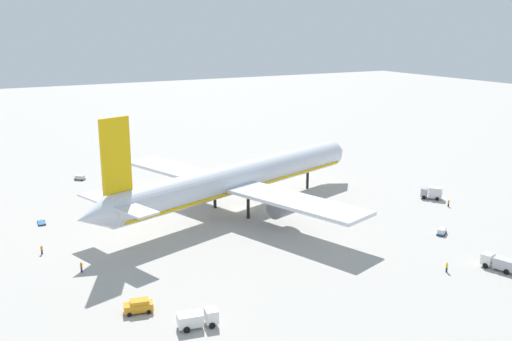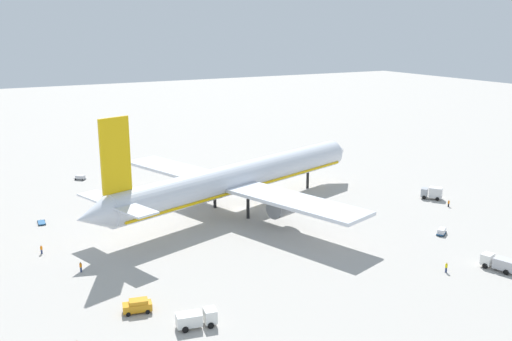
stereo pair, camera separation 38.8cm
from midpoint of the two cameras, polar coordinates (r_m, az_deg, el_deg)
name	(u,v)px [view 1 (the left image)]	position (r m, az deg, el deg)	size (l,w,h in m)	color
ground_plane	(242,209)	(128.59, -1.51, -3.93)	(600.00, 600.00, 0.00)	#ADA8A0
airliner	(238,179)	(125.51, -1.92, -0.84)	(77.57, 67.41, 24.65)	silver
service_truck_0	(198,318)	(80.97, -6.00, -14.54)	(5.82, 3.17, 2.35)	white
service_truck_1	(499,262)	(105.95, 23.12, -8.47)	(3.66, 5.98, 2.30)	white
service_truck_4	(432,192)	(142.22, 17.19, -2.12)	(4.72, 5.14, 2.93)	#999EA5
service_van	(139,306)	(86.00, -11.83, -13.15)	(4.44, 2.73, 1.97)	orange
baggage_cart_0	(42,223)	(127.62, -20.81, -4.91)	(1.68, 3.62, 0.40)	#26598C
baggage_cart_1	(80,177)	(159.90, -17.33, -0.67)	(3.05, 2.96, 1.23)	gray
baggage_cart_2	(442,231)	(119.30, 18.05, -5.79)	(3.39, 2.78, 1.22)	#26598C
ground_worker_0	(42,250)	(111.12, -20.80, -7.44)	(0.43, 0.43, 1.66)	navy
ground_worker_1	(447,267)	(101.91, 18.49, -9.18)	(0.51, 0.51, 1.79)	navy
ground_worker_4	(449,203)	(137.48, 18.68, -3.13)	(0.42, 0.42, 1.62)	black
ground_worker_5	(81,267)	(101.17, -17.23, -9.26)	(0.55, 0.55, 1.77)	navy
traffic_cone_0	(296,152)	(185.75, 3.97, 1.86)	(0.36, 0.36, 0.55)	orange
traffic_cone_1	(307,157)	(179.38, 5.11, 1.39)	(0.36, 0.36, 0.55)	orange
traffic_cone_2	(297,157)	(178.08, 4.10, 1.32)	(0.36, 0.36, 0.55)	orange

